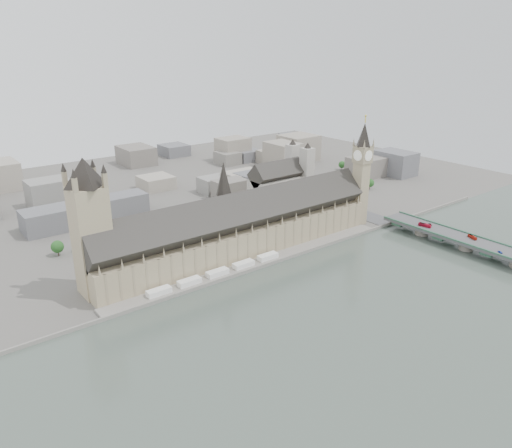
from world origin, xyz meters
TOP-DOWN VIEW (x-y plane):
  - ground at (0.00, 0.00)m, footprint 900.00×900.00m
  - river_thames at (0.00, -165.00)m, footprint 600.00×600.00m
  - embankment_wall at (0.00, -15.00)m, footprint 600.00×1.50m
  - river_terrace at (0.00, -7.50)m, footprint 270.00×15.00m
  - terrace_tents at (-40.00, -7.00)m, footprint 118.00×7.00m
  - palace_of_westminster at (0.00, 19.70)m, footprint 265.00×40.73m
  - elizabeth_tower at (138.00, 8.00)m, footprint 17.00×17.00m
  - victoria_tower at (-122.00, 26.00)m, footprint 30.00×30.00m
  - central_tower at (-10.00, 26.00)m, footprint 13.00×13.00m
  - westminster_bridge at (162.00, -87.50)m, footprint 25.00×325.00m
  - bridge_parapets at (162.00, -132.00)m, footprint 25.00×235.00m
  - westminster_abbey at (110.92, 95.00)m, footprint 68.00×36.00m
  - city_skyline_inland at (0.00, 245.00)m, footprint 720.00×360.00m
  - park_trees at (-10.00, 60.00)m, footprint 110.00×30.00m
  - red_bus_north at (158.41, -54.39)m, footprint 5.21×12.09m
  - red_bus_south at (166.10, -97.02)m, footprint 5.93×10.10m
  - car_blue at (155.32, -127.75)m, footprint 3.16×4.66m
  - car_silver at (165.88, -55.03)m, footprint 2.89×4.38m
  - car_approach at (168.97, 33.38)m, footprint 2.82×4.77m

SIDE VIEW (x-z plane):
  - ground at x=0.00m, z-range 0.00..0.00m
  - river_thames at x=0.00m, z-range 0.00..0.00m
  - river_terrace at x=0.00m, z-range 0.00..2.00m
  - embankment_wall at x=0.00m, z-range 0.00..3.00m
  - terrace_tents at x=-40.00m, z-range 2.00..6.00m
  - westminster_bridge at x=162.00m, z-range 0.00..10.25m
  - park_trees at x=-10.00m, z-range 0.00..15.00m
  - bridge_parapets at x=162.00m, z-range 10.25..11.40m
  - car_approach at x=168.97m, z-range 10.25..11.55m
  - car_silver at x=165.88m, z-range 10.25..11.61m
  - car_blue at x=155.32m, z-range 10.25..11.72m
  - red_bus_south at x=166.10m, z-range 10.25..13.03m
  - red_bus_north at x=158.41m, z-range 10.25..13.53m
  - city_skyline_inland at x=0.00m, z-range 0.00..38.00m
  - palace_of_westminster at x=0.00m, z-range -5.02..50.43m
  - westminster_abbey at x=110.92m, z-range -6.92..57.08m
  - victoria_tower at x=-122.00m, z-range 5.20..105.20m
  - central_tower at x=-10.00m, z-range 33.92..81.92m
  - elizabeth_tower at x=138.00m, z-range 4.34..111.84m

